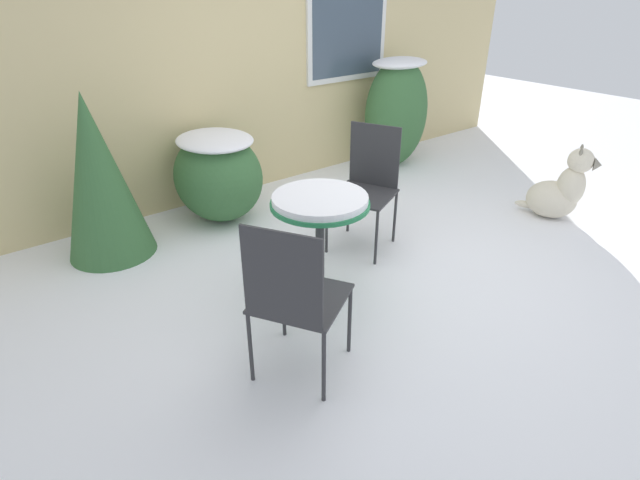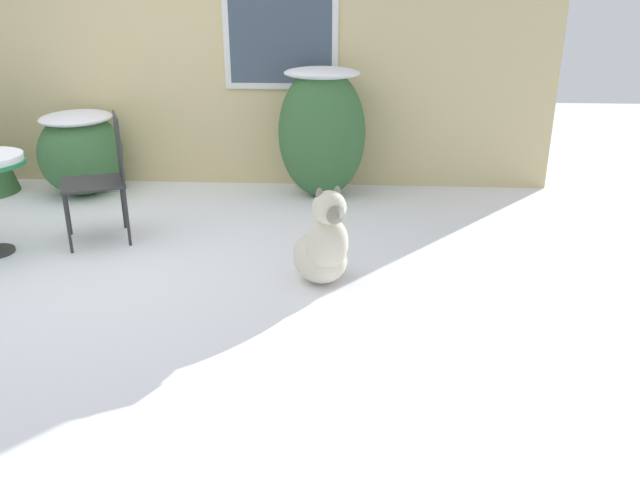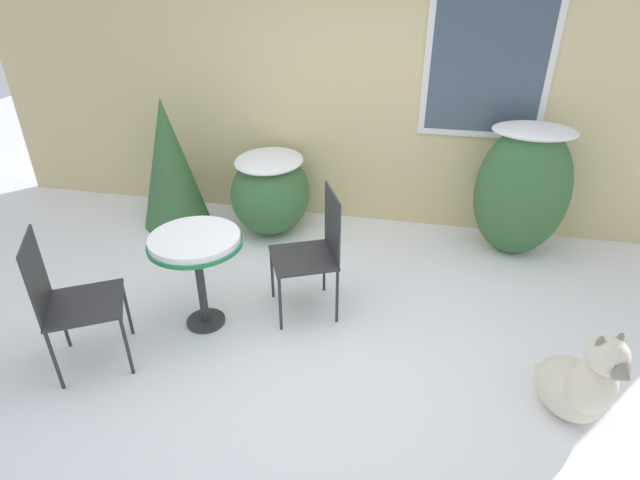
% 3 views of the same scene
% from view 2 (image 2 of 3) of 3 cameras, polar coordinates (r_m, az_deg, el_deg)
% --- Properties ---
extents(ground_plane, '(16.00, 16.00, 0.00)m').
position_cam_2_polar(ground_plane, '(5.10, -20.14, -1.63)').
color(ground_plane, white).
extents(house_wall, '(8.00, 0.10, 2.77)m').
position_cam_2_polar(house_wall, '(6.79, -13.74, 16.78)').
color(house_wall, '#D1BC84').
rests_on(house_wall, ground_plane).
extents(shrub_left, '(0.80, 0.92, 0.83)m').
position_cam_2_polar(shrub_left, '(6.75, -21.05, 7.68)').
color(shrub_left, '#386638').
rests_on(shrub_left, ground_plane).
extents(shrub_middle, '(0.85, 0.61, 1.27)m').
position_cam_2_polar(shrub_middle, '(6.16, 0.17, 10.03)').
color(shrub_middle, '#386638').
rests_on(shrub_middle, ground_plane).
extents(patio_chair_near_table, '(0.64, 0.64, 1.02)m').
position_cam_2_polar(patio_chair_near_table, '(5.32, -19.18, 5.84)').
color(patio_chair_near_table, '#2D2D30').
rests_on(patio_chair_near_table, ground_plane).
extents(dog, '(0.53, 0.65, 0.73)m').
position_cam_2_polar(dog, '(4.28, 0.28, -0.68)').
color(dog, beige).
rests_on(dog, ground_plane).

